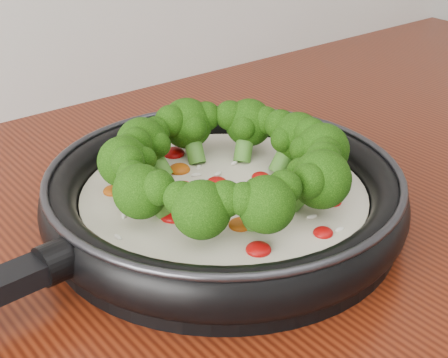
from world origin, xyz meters
TOP-DOWN VIEW (x-y plane):
  - skillet at (-0.06, 1.10)m, footprint 0.56×0.37m

SIDE VIEW (x-z plane):
  - skillet at x=-0.06m, z-range 0.89..0.99m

